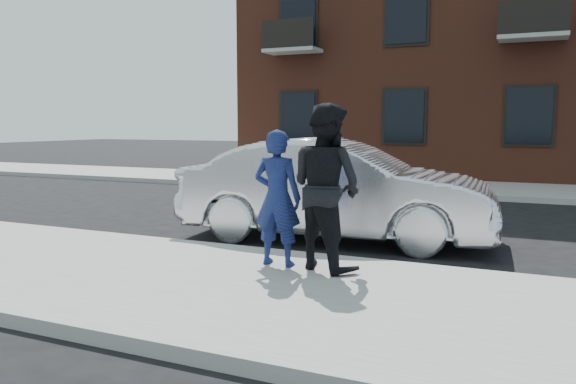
% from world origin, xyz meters
% --- Properties ---
extents(ground, '(100.00, 100.00, 0.00)m').
position_xyz_m(ground, '(0.00, 0.00, 0.00)').
color(ground, black).
rests_on(ground, ground).
extents(near_sidewalk, '(50.00, 3.50, 0.15)m').
position_xyz_m(near_sidewalk, '(0.00, -0.25, 0.07)').
color(near_sidewalk, gray).
rests_on(near_sidewalk, ground).
extents(near_curb, '(50.00, 0.10, 0.15)m').
position_xyz_m(near_curb, '(0.00, 1.55, 0.07)').
color(near_curb, '#999691').
rests_on(near_curb, ground).
extents(far_sidewalk, '(50.00, 3.50, 0.15)m').
position_xyz_m(far_sidewalk, '(0.00, 11.25, 0.07)').
color(far_sidewalk, gray).
rests_on(far_sidewalk, ground).
extents(far_curb, '(50.00, 0.10, 0.15)m').
position_xyz_m(far_curb, '(0.00, 9.45, 0.07)').
color(far_curb, '#999691').
rests_on(far_curb, ground).
extents(silver_sedan, '(5.33, 2.23, 1.71)m').
position_xyz_m(silver_sedan, '(-2.67, 3.20, 0.86)').
color(silver_sedan, silver).
rests_on(silver_sedan, ground).
extents(man_hoodie, '(0.64, 0.50, 1.75)m').
position_xyz_m(man_hoodie, '(-2.63, 0.77, 1.02)').
color(man_hoodie, navy).
rests_on(man_hoodie, near_sidewalk).
extents(man_peacoat, '(1.24, 1.13, 2.07)m').
position_xyz_m(man_peacoat, '(-2.01, 0.87, 1.19)').
color(man_peacoat, black).
rests_on(man_peacoat, near_sidewalk).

